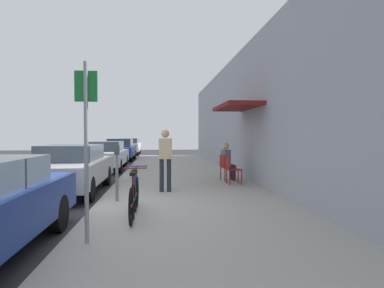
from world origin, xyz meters
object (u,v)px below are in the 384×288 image
(pedestrian_standing, at_px, (165,155))
(parked_car_4, at_px, (129,146))
(parked_car_2, at_px, (105,155))
(bicycle_0, at_px, (135,195))
(parking_meter, at_px, (117,168))
(cafe_chair_0, at_px, (231,168))
(seated_patron_1, at_px, (227,160))
(parked_car_1, at_px, (71,168))
(bicycle_1, at_px, (133,199))
(cafe_chair_1, at_px, (226,166))
(street_sign, at_px, (86,137))
(parked_car_3, at_px, (120,149))

(pedestrian_standing, bearing_deg, parked_car_4, 98.05)
(parked_car_2, xyz_separation_m, bicycle_0, (2.06, -9.24, -0.23))
(parking_meter, distance_m, cafe_chair_0, 3.97)
(seated_patron_1, bearing_deg, pedestrian_standing, -137.14)
(parked_car_1, distance_m, parked_car_2, 6.10)
(parking_meter, height_order, cafe_chair_0, parking_meter)
(parking_meter, bearing_deg, bicycle_0, -67.34)
(parked_car_2, relative_size, seated_patron_1, 3.41)
(bicycle_1, height_order, pedestrian_standing, pedestrian_standing)
(parked_car_2, xyz_separation_m, bicycle_1, (2.06, -9.66, -0.23))
(cafe_chair_0, distance_m, cafe_chair_1, 0.88)
(parked_car_1, distance_m, street_sign, 5.20)
(parked_car_2, distance_m, bicycle_0, 9.47)
(parked_car_4, height_order, bicycle_1, parked_car_4)
(cafe_chair_1, bearing_deg, parked_car_3, 113.79)
(parked_car_1, xyz_separation_m, seated_patron_1, (4.87, 1.23, 0.09))
(parked_car_3, xyz_separation_m, street_sign, (1.50, -17.02, 0.90))
(seated_patron_1, bearing_deg, street_sign, -118.81)
(parked_car_1, bearing_deg, bicycle_0, -56.75)
(cafe_chair_0, bearing_deg, parked_car_1, -176.00)
(parked_car_3, relative_size, bicycle_0, 2.57)
(parking_meter, distance_m, pedestrian_standing, 1.64)
(parked_car_4, xyz_separation_m, cafe_chair_0, (4.81, -18.04, -0.11))
(seated_patron_1, relative_size, pedestrian_standing, 0.76)
(parked_car_3, distance_m, parked_car_4, 6.26)
(cafe_chair_0, xyz_separation_m, pedestrian_standing, (-2.10, -1.11, 0.50))
(parked_car_2, bearing_deg, parked_car_3, 90.00)
(parked_car_2, relative_size, cafe_chair_1, 5.06)
(bicycle_0, height_order, seated_patron_1, seated_patron_1)
(parked_car_1, height_order, parked_car_2, parked_car_1)
(cafe_chair_0, height_order, pedestrian_standing, pedestrian_standing)
(parked_car_4, xyz_separation_m, pedestrian_standing, (2.71, -19.16, 0.39))
(parked_car_4, relative_size, pedestrian_standing, 2.59)
(seated_patron_1, bearing_deg, parked_car_3, 114.07)
(seated_patron_1, xyz_separation_m, pedestrian_standing, (-2.16, -2.00, 0.30))
(street_sign, height_order, pedestrian_standing, street_sign)
(parked_car_2, height_order, bicycle_1, parked_car_2)
(parked_car_1, height_order, parking_meter, parking_meter)
(parked_car_3, bearing_deg, seated_patron_1, -65.93)
(street_sign, height_order, cafe_chair_0, street_sign)
(bicycle_0, distance_m, cafe_chair_1, 5.15)
(parked_car_2, bearing_deg, seated_patron_1, -45.02)
(parked_car_1, xyz_separation_m, cafe_chair_0, (4.81, 0.34, -0.10))
(bicycle_1, bearing_deg, parked_car_3, 97.48)
(parked_car_1, bearing_deg, street_sign, -72.97)
(parked_car_4, bearing_deg, bicycle_1, -84.64)
(cafe_chair_1, distance_m, pedestrian_standing, 2.94)
(parking_meter, height_order, cafe_chair_1, parking_meter)
(bicycle_0, xyz_separation_m, seated_patron_1, (2.81, 4.37, 0.34))
(pedestrian_standing, bearing_deg, cafe_chair_0, 27.96)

